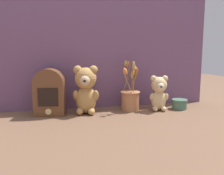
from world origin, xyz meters
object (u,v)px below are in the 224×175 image
teddy_bear_medium (159,92)px  decorative_tin_tall (180,104)px  vintage_radio (50,92)px  flower_vase (130,96)px  teddy_bear_large (86,89)px

teddy_bear_medium → decorative_tin_tall: size_ratio=2.23×
teddy_bear_medium → decorative_tin_tall: 0.16m
vintage_radio → flower_vase: bearing=-0.5°
teddy_bear_medium → flower_vase: 0.17m
teddy_bear_large → flower_vase: size_ratio=0.91×
teddy_bear_large → vintage_radio: bearing=173.6°
flower_vase → vintage_radio: size_ratio=1.16×
teddy_bear_large → vintage_radio: 0.20m
teddy_bear_medium → decorative_tin_tall: teddy_bear_medium is taller
teddy_bear_large → teddy_bear_medium: 0.44m
teddy_bear_large → decorative_tin_tall: bearing=-2.5°
teddy_bear_large → vintage_radio: (-0.20, 0.02, -0.01)m
teddy_bear_large → teddy_bear_medium: size_ratio=1.30×
teddy_bear_medium → flower_vase: flower_vase is taller
vintage_radio → teddy_bear_large: bearing=-6.4°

